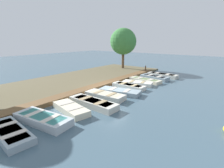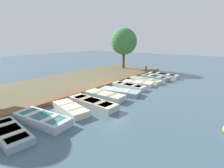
# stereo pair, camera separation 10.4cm
# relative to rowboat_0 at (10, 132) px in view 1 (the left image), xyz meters

# --- Properties ---
(ground_plane) EXTENTS (80.00, 80.00, 0.00)m
(ground_plane) POSITION_rel_rowboat_0_xyz_m (-0.80, 8.80, -0.16)
(ground_plane) COLOR #425B6B
(shore_bank) EXTENTS (8.00, 24.00, 0.16)m
(shore_bank) POSITION_rel_rowboat_0_xyz_m (-5.80, 8.80, -0.08)
(shore_bank) COLOR brown
(shore_bank) RESTS_ON ground_plane
(dock_walkway) EXTENTS (1.01, 19.25, 0.30)m
(dock_walkway) POSITION_rel_rowboat_0_xyz_m (-2.22, 8.80, -0.01)
(dock_walkway) COLOR brown
(dock_walkway) RESTS_ON ground_plane
(rowboat_0) EXTENTS (3.23, 1.43, 0.33)m
(rowboat_0) POSITION_rel_rowboat_0_xyz_m (0.00, 0.00, 0.00)
(rowboat_0) COLOR #8C9EA8
(rowboat_0) RESTS_ON ground_plane
(rowboat_1) EXTENTS (3.37, 1.60, 0.43)m
(rowboat_1) POSITION_rel_rowboat_0_xyz_m (0.04, 1.59, 0.05)
(rowboat_1) COLOR #B2BCC1
(rowboat_1) RESTS_ON ground_plane
(rowboat_2) EXTENTS (2.97, 1.60, 0.39)m
(rowboat_2) POSITION_rel_rowboat_0_xyz_m (0.06, 3.42, 0.03)
(rowboat_2) COLOR beige
(rowboat_2) RESTS_ON ground_plane
(rowboat_3) EXTENTS (3.61, 1.18, 0.43)m
(rowboat_3) POSITION_rel_rowboat_0_xyz_m (0.48, 4.89, 0.05)
(rowboat_3) COLOR beige
(rowboat_3) RESTS_ON ground_plane
(rowboat_4) EXTENTS (3.07, 1.25, 0.42)m
(rowboat_4) POSITION_rel_rowboat_0_xyz_m (0.12, 6.56, 0.05)
(rowboat_4) COLOR beige
(rowboat_4) RESTS_ON ground_plane
(rowboat_5) EXTENTS (3.42, 1.73, 0.35)m
(rowboat_5) POSITION_rel_rowboat_0_xyz_m (0.32, 8.16, 0.01)
(rowboat_5) COLOR #8C9EA8
(rowboat_5) RESTS_ON ground_plane
(rowboat_6) EXTENTS (3.06, 1.04, 0.38)m
(rowboat_6) POSITION_rel_rowboat_0_xyz_m (0.03, 9.96, 0.02)
(rowboat_6) COLOR silver
(rowboat_6) RESTS_ON ground_plane
(rowboat_7) EXTENTS (2.95, 1.74, 0.36)m
(rowboat_7) POSITION_rel_rowboat_0_xyz_m (0.10, 11.40, 0.01)
(rowboat_7) COLOR silver
(rowboat_7) RESTS_ON ground_plane
(rowboat_8) EXTENTS (3.46, 1.50, 0.34)m
(rowboat_8) POSITION_rel_rowboat_0_xyz_m (0.06, 13.07, 0.00)
(rowboat_8) COLOR beige
(rowboat_8) RESTS_ON ground_plane
(rowboat_9) EXTENTS (3.12, 1.47, 0.42)m
(rowboat_9) POSITION_rel_rowboat_0_xyz_m (0.37, 14.68, 0.05)
(rowboat_9) COLOR #8C9EA8
(rowboat_9) RESTS_ON ground_plane
(rowboat_10) EXTENTS (3.51, 1.24, 0.44)m
(rowboat_10) POSITION_rel_rowboat_0_xyz_m (0.60, 16.33, 0.06)
(rowboat_10) COLOR beige
(rowboat_10) RESTS_ON ground_plane
(mooring_post_far) EXTENTS (0.16, 0.16, 0.95)m
(mooring_post_far) POSITION_rel_rowboat_0_xyz_m (-2.16, 17.54, 0.32)
(mooring_post_far) COLOR brown
(mooring_post_far) RESTS_ON ground_plane
(park_tree_left) EXTENTS (3.70, 3.70, 5.79)m
(park_tree_left) POSITION_rel_rowboat_0_xyz_m (-6.20, 18.31, 3.75)
(park_tree_left) COLOR brown
(park_tree_left) RESTS_ON ground_plane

